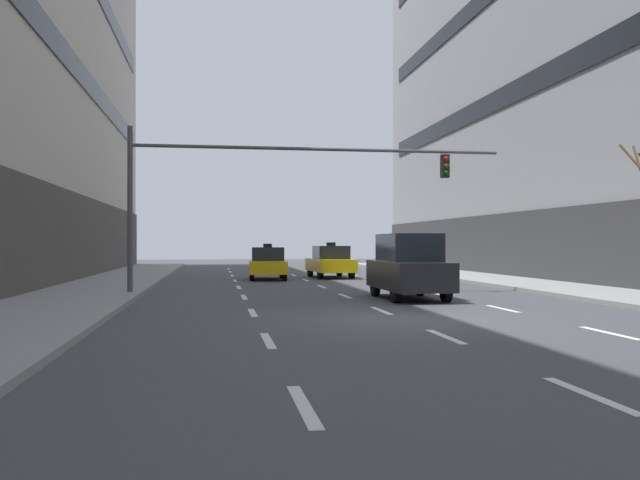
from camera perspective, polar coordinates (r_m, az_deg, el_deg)
The scene contains 32 objects.
ground_plane at distance 16.04m, azimuth 6.91°, elevation -6.62°, with size 120.00×120.00×0.00m, color #424247.
sidewalk_left at distance 16.02m, azimuth -24.54°, elevation -6.35°, with size 3.79×80.00×0.14m, color gray.
lane_stripe_l1_s2 at distance 7.61m, azimuth -1.40°, elevation -13.71°, with size 0.16×2.00×0.01m, color silver.
lane_stripe_l1_s3 at distance 12.51m, azimuth -4.41°, elevation -8.41°, with size 0.16×2.00×0.01m, color silver.
lane_stripe_l1_s4 at distance 17.46m, azimuth -5.69°, elevation -6.09°, with size 0.16×2.00×0.01m, color silver.
lane_stripe_l1_s5 at distance 22.43m, azimuth -6.40°, elevation -4.80°, with size 0.16×2.00×0.01m, color silver.
lane_stripe_l1_s6 at distance 27.42m, azimuth -6.85°, elevation -3.97°, with size 0.16×2.00×0.01m, color silver.
lane_stripe_l1_s7 at distance 32.40m, azimuth -7.16°, elevation -3.40°, with size 0.16×2.00×0.01m, color silver.
lane_stripe_l1_s8 at distance 37.40m, azimuth -7.39°, elevation -2.98°, with size 0.16×2.00×0.01m, color silver.
lane_stripe_l1_s9 at distance 42.39m, azimuth -7.56°, elevation -2.66°, with size 0.16×2.00×0.01m, color silver.
lane_stripe_l1_s10 at distance 47.38m, azimuth -7.70°, elevation -2.41°, with size 0.16×2.00×0.01m, color silver.
lane_stripe_l2_s2 at distance 8.71m, azimuth 21.70°, elevation -11.98°, with size 0.16×2.00×0.01m, color silver.
lane_stripe_l2_s3 at distance 13.20m, azimuth 10.48°, elevation -7.97°, with size 0.16×2.00×0.01m, color silver.
lane_stripe_l2_s4 at distance 17.96m, azimuth 5.17°, elevation -5.92°, with size 0.16×2.00×0.01m, color silver.
lane_stripe_l2_s5 at distance 22.83m, azimuth 2.11°, elevation -4.72°, with size 0.16×2.00×0.01m, color silver.
lane_stripe_l2_s6 at distance 27.74m, azimuth 0.14°, elevation -3.93°, with size 0.16×2.00×0.01m, color silver.
lane_stripe_l2_s7 at distance 32.68m, azimuth -1.23°, elevation -3.38°, with size 0.16×2.00×0.01m, color silver.
lane_stripe_l2_s8 at distance 37.63m, azimuth -2.24°, elevation -2.97°, with size 0.16×2.00×0.01m, color silver.
lane_stripe_l2_s9 at distance 42.60m, azimuth -3.02°, elevation -2.65°, with size 0.16×2.00×0.01m, color silver.
lane_stripe_l2_s10 at distance 47.57m, azimuth -3.63°, elevation -2.40°, with size 0.16×2.00×0.01m, color silver.
lane_stripe_l3_s3 at distance 14.65m, azimuth 23.12°, elevation -7.19°, with size 0.16×2.00×0.01m, color silver.
lane_stripe_l3_s4 at distance 19.06m, azimuth 15.09°, elevation -5.59°, with size 0.16×2.00×0.01m, color silver.
lane_stripe_l3_s5 at distance 23.70m, azimuth 10.16°, elevation -4.55°, with size 0.16×2.00×0.01m, color silver.
lane_stripe_l3_s6 at distance 28.46m, azimuth 6.87°, elevation -3.84°, with size 0.16×2.00×0.01m, color silver.
lane_stripe_l3_s7 at distance 33.29m, azimuth 4.53°, elevation -3.32°, with size 0.16×2.00×0.01m, color silver.
lane_stripe_l3_s8 at distance 38.17m, azimuth 2.79°, elevation -2.93°, with size 0.16×2.00×0.01m, color silver.
lane_stripe_l3_s9 at distance 43.07m, azimuth 1.45°, elevation -2.63°, with size 0.16×2.00×0.01m, color silver.
lane_stripe_l3_s10 at distance 48.00m, azimuth 0.38°, elevation -2.39°, with size 0.16×2.00×0.01m, color silver.
car_driving_0 at distance 21.76m, azimuth 7.46°, elevation -2.22°, with size 1.79×4.28×2.07m.
taxi_driving_1 at distance 33.31m, azimuth -4.44°, elevation -1.98°, with size 1.95×4.28×1.75m.
taxi_driving_2 at distance 34.86m, azimuth 0.88°, elevation -1.86°, with size 2.03×4.45×1.82m.
traffic_signal_0 at distance 23.65m, azimuth -4.60°, elevation 5.39°, with size 13.07×0.34×5.58m.
Camera 1 is at (-4.33, -15.34, 1.77)m, focal length 38.08 mm.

